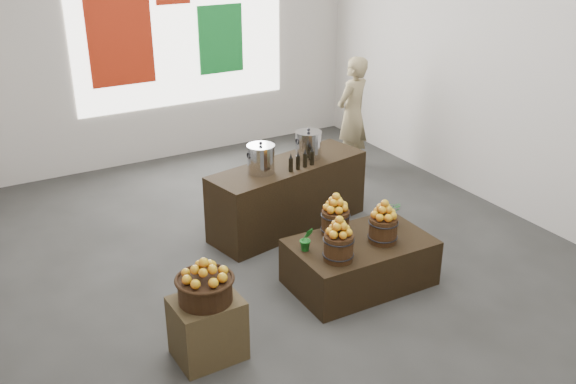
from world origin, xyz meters
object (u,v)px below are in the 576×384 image
crate (208,328)px  wicker_basket (205,290)px  stock_pot_left (261,160)px  counter (288,196)px  stock_pot_center (308,145)px  display_table (360,262)px  shopper (352,114)px

crate → wicker_basket: wicker_basket is taller
stock_pot_left → counter: bearing=11.3°
crate → stock_pot_center: 2.86m
counter → stock_pot_left: 0.68m
stock_pot_left → stock_pot_center: (0.70, 0.14, 0.00)m
display_table → shopper: 3.20m
wicker_basket → stock_pot_center: stock_pot_center is taller
display_table → stock_pot_center: size_ratio=4.59×
crate → shopper: (3.51, 2.94, 0.54)m
wicker_basket → shopper: 4.58m
wicker_basket → counter: size_ratio=0.23×
stock_pot_left → crate: bearing=-129.6°
display_table → counter: bearing=90.3°
shopper → display_table: bearing=35.5°
counter → stock_pot_center: stock_pot_center is taller
stock_pot_center → shopper: 1.80m
stock_pot_center → shopper: (1.41, 1.11, -0.13)m
counter → shopper: shopper is taller
wicker_basket → display_table: (1.78, 0.31, -0.42)m
crate → wicker_basket: size_ratio=1.25×
stock_pot_left → shopper: (2.11, 1.25, -0.13)m
display_table → crate: bearing=-169.4°
stock_pot_left → stock_pot_center: same height
crate → shopper: size_ratio=0.34×
display_table → shopper: bearing=57.4°
stock_pot_center → shopper: bearing=38.3°
crate → display_table: (1.78, 0.31, -0.04)m
display_table → stock_pot_left: (-0.38, 1.38, 0.71)m
crate → stock_pot_center: size_ratio=1.83×
crate → display_table: bearing=9.9°
wicker_basket → display_table: bearing=9.9°
stock_pot_center → shopper: size_ratio=0.18×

